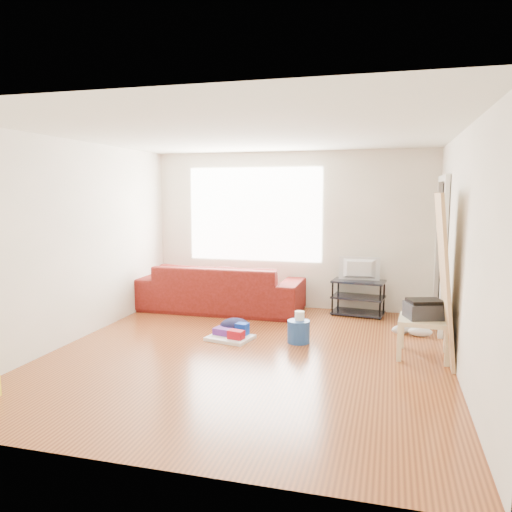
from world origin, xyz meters
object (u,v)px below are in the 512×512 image
(bucket, at_px, (298,342))
(cleaning_tray, at_px, (232,335))
(backpack, at_px, (235,334))
(tv_stand, at_px, (358,297))
(side_table, at_px, (424,324))
(sofa, at_px, (222,310))

(bucket, bearing_deg, cleaning_tray, -174.14)
(bucket, distance_m, backpack, 0.89)
(tv_stand, bearing_deg, backpack, -127.73)
(bucket, height_order, cleaning_tray, cleaning_tray)
(side_table, height_order, backpack, side_table)
(sofa, bearing_deg, cleaning_tray, 113.51)
(side_table, xyz_separation_m, cleaning_tray, (-2.31, 0.07, -0.32))
(sofa, bearing_deg, side_table, 152.62)
(sofa, distance_m, tv_stand, 2.14)
(cleaning_tray, xyz_separation_m, backpack, (-0.03, 0.23, -0.06))
(side_table, relative_size, bucket, 2.11)
(tv_stand, relative_size, cleaning_tray, 1.34)
(tv_stand, xyz_separation_m, cleaning_tray, (-1.47, -1.72, -0.22))
(sofa, xyz_separation_m, backpack, (0.60, -1.23, 0.00))
(bucket, height_order, backpack, bucket)
(tv_stand, bearing_deg, bucket, -103.54)
(side_table, bearing_deg, sofa, 152.62)
(sofa, distance_m, bucket, 2.01)
(tv_stand, relative_size, bucket, 2.94)
(sofa, xyz_separation_m, tv_stand, (2.10, 0.27, 0.27))
(bucket, bearing_deg, tv_stand, 69.14)
(side_table, bearing_deg, bucket, 173.86)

